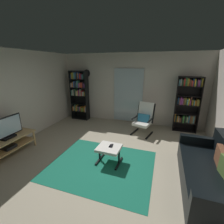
{
  "coord_description": "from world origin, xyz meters",
  "views": [
    {
      "loc": [
        1.22,
        -2.83,
        2.21
      ],
      "look_at": [
        -0.08,
        1.01,
        0.94
      ],
      "focal_mm": 24.83,
      "sensor_mm": 36.0,
      "label": 1
    }
  ],
  "objects_px": {
    "bookshelf_near_tv": "(80,93)",
    "lounge_armchair": "(144,118)",
    "tv_stand": "(9,144)",
    "tv_remote": "(112,146)",
    "cell_phone": "(111,146)",
    "wall_clock": "(87,73)",
    "television": "(6,129)",
    "ottoman": "(109,150)",
    "leather_sofa": "(213,174)",
    "bookshelf_near_sofa": "(187,103)"
  },
  "relations": [
    {
      "from": "lounge_armchair",
      "to": "ottoman",
      "type": "xyz_separation_m",
      "value": [
        -0.53,
        -1.88,
        -0.21
      ]
    },
    {
      "from": "lounge_armchair",
      "to": "television",
      "type": "bearing_deg",
      "value": -141.25
    },
    {
      "from": "leather_sofa",
      "to": "bookshelf_near_sofa",
      "type": "bearing_deg",
      "value": 94.47
    },
    {
      "from": "ottoman",
      "to": "tv_stand",
      "type": "bearing_deg",
      "value": -168.16
    },
    {
      "from": "bookshelf_near_tv",
      "to": "leather_sofa",
      "type": "relative_size",
      "value": 0.98
    },
    {
      "from": "ottoman",
      "to": "leather_sofa",
      "type": "bearing_deg",
      "value": -4.36
    },
    {
      "from": "lounge_armchair",
      "to": "tv_remote",
      "type": "bearing_deg",
      "value": -104.76
    },
    {
      "from": "television",
      "to": "wall_clock",
      "type": "height_order",
      "value": "wall_clock"
    },
    {
      "from": "leather_sofa",
      "to": "wall_clock",
      "type": "bearing_deg",
      "value": 143.96
    },
    {
      "from": "television",
      "to": "bookshelf_near_tv",
      "type": "bearing_deg",
      "value": 84.52
    },
    {
      "from": "tv_stand",
      "to": "bookshelf_near_tv",
      "type": "height_order",
      "value": "bookshelf_near_tv"
    },
    {
      "from": "tv_stand",
      "to": "lounge_armchair",
      "type": "xyz_separation_m",
      "value": [
        2.98,
        2.4,
        0.23
      ]
    },
    {
      "from": "television",
      "to": "lounge_armchair",
      "type": "xyz_separation_m",
      "value": [
        2.97,
        2.39,
        -0.18
      ]
    },
    {
      "from": "television",
      "to": "bookshelf_near_sofa",
      "type": "bearing_deg",
      "value": 35.52
    },
    {
      "from": "leather_sofa",
      "to": "lounge_armchair",
      "type": "bearing_deg",
      "value": 126.61
    },
    {
      "from": "tv_stand",
      "to": "lounge_armchair",
      "type": "relative_size",
      "value": 1.21
    },
    {
      "from": "bookshelf_near_sofa",
      "to": "tv_remote",
      "type": "xyz_separation_m",
      "value": [
        -1.78,
        -2.49,
        -0.56
      ]
    },
    {
      "from": "ottoman",
      "to": "tv_remote",
      "type": "relative_size",
      "value": 3.7
    },
    {
      "from": "bookshelf_near_tv",
      "to": "cell_phone",
      "type": "distance_m",
      "value": 3.35
    },
    {
      "from": "leather_sofa",
      "to": "cell_phone",
      "type": "bearing_deg",
      "value": 174.32
    },
    {
      "from": "leather_sofa",
      "to": "wall_clock",
      "type": "xyz_separation_m",
      "value": [
        -3.95,
        2.87,
        1.54
      ]
    },
    {
      "from": "bookshelf_near_sofa",
      "to": "ottoman",
      "type": "height_order",
      "value": "bookshelf_near_sofa"
    },
    {
      "from": "tv_remote",
      "to": "tv_stand",
      "type": "bearing_deg",
      "value": -173.75
    },
    {
      "from": "bookshelf_near_tv",
      "to": "bookshelf_near_sofa",
      "type": "distance_m",
      "value": 3.99
    },
    {
      "from": "wall_clock",
      "to": "tv_remote",
      "type": "bearing_deg",
      "value": -53.74
    },
    {
      "from": "leather_sofa",
      "to": "ottoman",
      "type": "xyz_separation_m",
      "value": [
        -2.04,
        0.16,
        0.02
      ]
    },
    {
      "from": "lounge_armchair",
      "to": "ottoman",
      "type": "height_order",
      "value": "lounge_armchair"
    },
    {
      "from": "lounge_armchair",
      "to": "cell_phone",
      "type": "relative_size",
      "value": 7.3
    },
    {
      "from": "tv_remote",
      "to": "cell_phone",
      "type": "xyz_separation_m",
      "value": [
        -0.02,
        -0.01,
        -0.0
      ]
    },
    {
      "from": "bookshelf_near_tv",
      "to": "lounge_armchair",
      "type": "height_order",
      "value": "bookshelf_near_tv"
    },
    {
      "from": "tv_stand",
      "to": "lounge_armchair",
      "type": "bearing_deg",
      "value": 38.83
    },
    {
      "from": "bookshelf_near_sofa",
      "to": "leather_sofa",
      "type": "xyz_separation_m",
      "value": [
        0.21,
        -2.7,
        -0.67
      ]
    },
    {
      "from": "tv_remote",
      "to": "cell_phone",
      "type": "distance_m",
      "value": 0.02
    },
    {
      "from": "tv_stand",
      "to": "wall_clock",
      "type": "height_order",
      "value": "wall_clock"
    },
    {
      "from": "leather_sofa",
      "to": "ottoman",
      "type": "height_order",
      "value": "leather_sofa"
    },
    {
      "from": "television",
      "to": "ottoman",
      "type": "distance_m",
      "value": 2.53
    },
    {
      "from": "bookshelf_near_sofa",
      "to": "cell_phone",
      "type": "height_order",
      "value": "bookshelf_near_sofa"
    },
    {
      "from": "tv_stand",
      "to": "bookshelf_near_tv",
      "type": "distance_m",
      "value": 3.12
    },
    {
      "from": "tv_stand",
      "to": "television",
      "type": "height_order",
      "value": "television"
    },
    {
      "from": "bookshelf_near_tv",
      "to": "tv_remote",
      "type": "relative_size",
      "value": 13.6
    },
    {
      "from": "television",
      "to": "cell_phone",
      "type": "distance_m",
      "value": 2.55
    },
    {
      "from": "lounge_armchair",
      "to": "cell_phone",
      "type": "height_order",
      "value": "lounge_armchair"
    },
    {
      "from": "bookshelf_near_sofa",
      "to": "wall_clock",
      "type": "bearing_deg",
      "value": 177.42
    },
    {
      "from": "ottoman",
      "to": "wall_clock",
      "type": "relative_size",
      "value": 1.84
    },
    {
      "from": "tv_stand",
      "to": "ottoman",
      "type": "height_order",
      "value": "tv_stand"
    },
    {
      "from": "tv_stand",
      "to": "wall_clock",
      "type": "distance_m",
      "value": 3.62
    },
    {
      "from": "ottoman",
      "to": "wall_clock",
      "type": "xyz_separation_m",
      "value": [
        -1.9,
        2.72,
        1.52
      ]
    },
    {
      "from": "tv_stand",
      "to": "tv_remote",
      "type": "distance_m",
      "value": 2.56
    },
    {
      "from": "bookshelf_near_tv",
      "to": "tv_remote",
      "type": "bearing_deg",
      "value": -47.93
    },
    {
      "from": "tv_remote",
      "to": "wall_clock",
      "type": "height_order",
      "value": "wall_clock"
    }
  ]
}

